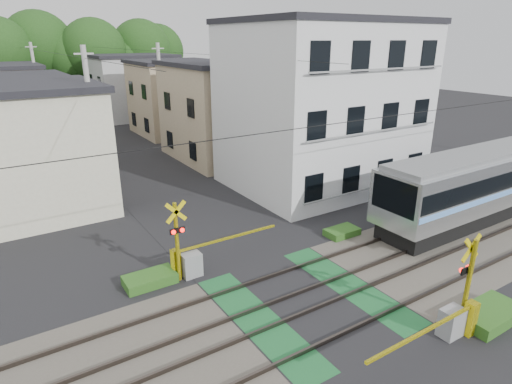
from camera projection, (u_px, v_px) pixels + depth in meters
ground at (306, 302)px, 14.24m from camera, size 120.00×120.00×0.00m
track_bed at (306, 301)px, 14.23m from camera, size 120.00×120.00×0.14m
commuter_train at (502, 176)px, 21.37m from camera, size 16.24×2.57×3.37m
crossing_signal_near at (456, 315)px, 12.41m from camera, size 4.74×0.65×3.09m
crossing_signal_far at (188, 259)px, 15.59m from camera, size 4.74×0.65×3.09m
apartment_block at (321, 106)px, 24.49m from camera, size 10.20×8.36×9.30m
houses_row at (104, 106)px, 33.83m from camera, size 22.07×31.35×6.80m
tree_hill at (54, 62)px, 50.58m from camera, size 40.00×12.88×11.47m
catenary at (435, 168)px, 16.05m from camera, size 60.00×5.04×7.00m
utility_poles at (94, 101)px, 30.57m from camera, size 7.90×42.00×8.00m
pedestrian at (93, 120)px, 40.95m from camera, size 0.69×0.47×1.85m
weed_patches at (347, 283)px, 14.99m from camera, size 10.25×8.80×0.40m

